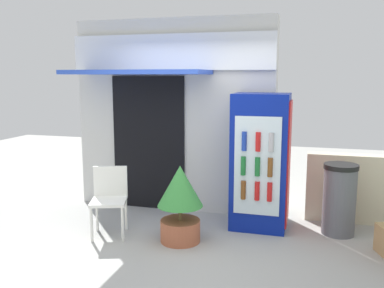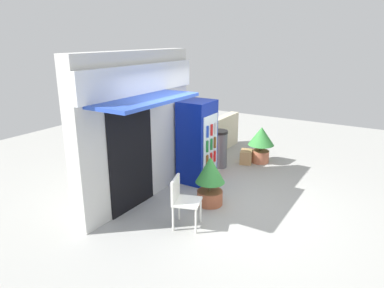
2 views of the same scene
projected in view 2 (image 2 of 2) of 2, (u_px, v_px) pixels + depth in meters
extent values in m
plane|color=#A3A39E|center=(228.00, 208.00, 6.53)|extent=(16.00, 16.00, 0.00)
cube|color=silver|center=(136.00, 129.00, 6.54)|extent=(3.02, 0.31, 2.85)
cube|color=white|center=(142.00, 79.00, 6.17)|extent=(3.02, 0.08, 0.51)
cube|color=blue|center=(147.00, 100.00, 5.77)|extent=(1.99, 0.83, 0.06)
cube|color=black|center=(131.00, 156.00, 6.28)|extent=(1.13, 0.03, 2.02)
cube|color=navy|center=(197.00, 142.00, 7.55)|extent=(0.72, 0.63, 1.80)
cube|color=silver|center=(210.00, 144.00, 7.39)|extent=(0.58, 0.02, 1.26)
cube|color=red|center=(205.00, 138.00, 7.85)|extent=(0.02, 0.57, 1.62)
cylinder|color=brown|center=(207.00, 161.00, 7.33)|extent=(0.06, 0.06, 0.24)
cylinder|color=red|center=(211.00, 158.00, 7.48)|extent=(0.06, 0.06, 0.24)
cylinder|color=red|center=(214.00, 156.00, 7.60)|extent=(0.06, 0.06, 0.24)
cylinder|color=#196B2D|center=(207.00, 146.00, 7.24)|extent=(0.06, 0.06, 0.24)
cylinder|color=#196B2D|center=(211.00, 144.00, 7.38)|extent=(0.06, 0.06, 0.24)
cylinder|color=brown|center=(215.00, 142.00, 7.51)|extent=(0.06, 0.06, 0.24)
cylinder|color=#1938A5|center=(207.00, 132.00, 7.15)|extent=(0.06, 0.06, 0.24)
cylinder|color=red|center=(211.00, 130.00, 7.29)|extent=(0.06, 0.06, 0.24)
cylinder|color=#B2B2B7|center=(215.00, 128.00, 7.42)|extent=(0.06, 0.06, 0.24)
cylinder|color=white|center=(196.00, 221.00, 5.64)|extent=(0.04, 0.04, 0.43)
cylinder|color=white|center=(201.00, 211.00, 5.99)|extent=(0.04, 0.04, 0.43)
cylinder|color=white|center=(173.00, 219.00, 5.72)|extent=(0.04, 0.04, 0.43)
cylinder|color=white|center=(179.00, 208.00, 6.07)|extent=(0.04, 0.04, 0.43)
cube|color=white|center=(187.00, 202.00, 5.79)|extent=(0.55, 0.55, 0.04)
cube|color=white|center=(175.00, 189.00, 5.77)|extent=(0.42, 0.18, 0.39)
cylinder|color=#AD5B3D|center=(210.00, 197.00, 6.67)|extent=(0.49, 0.49, 0.27)
cylinder|color=brown|center=(210.00, 186.00, 6.60)|extent=(0.05, 0.05, 0.18)
cone|color=#388C3D|center=(210.00, 170.00, 6.50)|extent=(0.56, 0.56, 0.50)
cylinder|color=#BC6B4C|center=(260.00, 156.00, 8.90)|extent=(0.44, 0.44, 0.31)
cylinder|color=brown|center=(261.00, 148.00, 8.83)|extent=(0.05, 0.05, 0.16)
cone|color=#388C3D|center=(261.00, 136.00, 8.74)|extent=(0.65, 0.65, 0.46)
cylinder|color=#595960|center=(219.00, 150.00, 8.51)|extent=(0.41, 0.41, 0.86)
cylinder|color=black|center=(219.00, 132.00, 8.38)|extent=(0.43, 0.43, 0.06)
cube|color=beige|center=(215.00, 137.00, 9.45)|extent=(2.50, 0.24, 0.95)
cube|color=tan|center=(246.00, 157.00, 8.84)|extent=(0.46, 0.39, 0.33)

